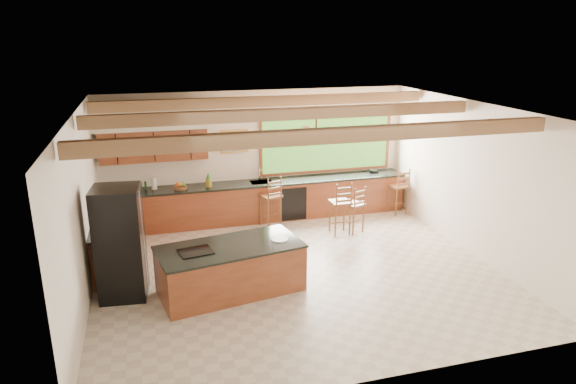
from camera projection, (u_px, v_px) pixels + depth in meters
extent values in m
plane|color=beige|center=(297.00, 272.00, 9.52)|extent=(7.20, 7.20, 0.00)
cube|color=silver|center=(258.00, 154.00, 12.06)|extent=(7.20, 0.04, 3.00)
cube|color=silver|center=(376.00, 274.00, 6.09)|extent=(7.20, 0.04, 3.00)
cube|color=silver|center=(81.00, 213.00, 8.14)|extent=(0.04, 6.50, 3.00)
cube|color=silver|center=(474.00, 180.00, 10.01)|extent=(0.04, 6.50, 3.00)
cube|color=#986F4C|center=(298.00, 110.00, 8.63)|extent=(7.20, 6.50, 0.04)
cube|color=#876243|center=(331.00, 136.00, 7.20)|extent=(7.10, 0.15, 0.22)
cube|color=#876243|center=(290.00, 114.00, 9.13)|extent=(7.10, 0.15, 0.22)
cube|color=#876243|center=(266.00, 101.00, 10.78)|extent=(7.10, 0.15, 0.22)
cube|color=brown|center=(154.00, 145.00, 11.16)|extent=(2.30, 0.35, 0.70)
cube|color=beige|center=(152.00, 118.00, 10.92)|extent=(2.60, 0.50, 0.48)
cylinder|color=#FFEABF|center=(118.00, 130.00, 10.80)|extent=(0.10, 0.10, 0.01)
cylinder|color=#FFEABF|center=(186.00, 127.00, 11.17)|extent=(0.10, 0.10, 0.01)
cube|color=#5FA33A|center=(326.00, 144.00, 12.42)|extent=(3.20, 0.04, 1.30)
cube|color=#BD8239|center=(234.00, 141.00, 11.79)|extent=(0.64, 0.03, 0.54)
cube|color=#42785E|center=(235.00, 142.00, 11.77)|extent=(0.54, 0.01, 0.44)
cube|color=brown|center=(262.00, 202.00, 12.06)|extent=(7.00, 0.65, 0.88)
cube|color=black|center=(261.00, 183.00, 11.93)|extent=(7.04, 0.69, 0.04)
cube|color=brown|center=(114.00, 241.00, 9.79)|extent=(0.65, 2.35, 0.88)
cube|color=black|center=(111.00, 218.00, 9.65)|extent=(0.69, 2.39, 0.04)
cube|color=black|center=(294.00, 204.00, 11.95)|extent=(0.60, 0.02, 0.78)
cube|color=silver|center=(261.00, 183.00, 11.93)|extent=(0.50, 0.38, 0.03)
cylinder|color=silver|center=(259.00, 174.00, 12.06)|extent=(0.03, 0.03, 0.30)
cylinder|color=silver|center=(260.00, 169.00, 11.93)|extent=(0.03, 0.20, 0.03)
cylinder|color=silver|center=(154.00, 183.00, 11.31)|extent=(0.11, 0.11, 0.28)
cylinder|color=#1C441B|center=(141.00, 186.00, 11.28)|extent=(0.05, 0.05, 0.18)
cylinder|color=#1C441B|center=(146.00, 185.00, 11.35)|extent=(0.05, 0.05, 0.18)
cube|color=black|center=(373.00, 171.00, 12.71)|extent=(0.22, 0.18, 0.09)
cube|color=brown|center=(231.00, 270.00, 8.70)|extent=(2.51, 1.48, 0.80)
cube|color=black|center=(230.00, 247.00, 8.57)|extent=(2.55, 1.52, 0.04)
cube|color=black|center=(196.00, 252.00, 8.32)|extent=(0.59, 0.50, 0.02)
cylinder|color=silver|center=(279.00, 239.00, 8.82)|extent=(0.29, 0.29, 0.01)
cube|color=black|center=(120.00, 243.00, 8.39)|extent=(0.81, 0.79, 1.90)
cube|color=silver|center=(144.00, 241.00, 8.48)|extent=(0.03, 0.05, 1.75)
cube|color=brown|center=(270.00, 196.00, 11.58)|extent=(0.53, 0.53, 0.04)
cylinder|color=brown|center=(265.00, 214.00, 11.50)|extent=(0.04, 0.04, 0.69)
cylinder|color=brown|center=(280.00, 213.00, 11.58)|extent=(0.04, 0.04, 0.69)
cylinder|color=brown|center=(262.00, 209.00, 11.81)|extent=(0.04, 0.04, 0.69)
cylinder|color=brown|center=(276.00, 208.00, 11.89)|extent=(0.04, 0.04, 0.69)
cube|color=brown|center=(340.00, 202.00, 11.16)|extent=(0.43, 0.43, 0.04)
cylinder|color=brown|center=(335.00, 221.00, 11.07)|extent=(0.04, 0.04, 0.69)
cylinder|color=brown|center=(350.00, 220.00, 11.15)|extent=(0.04, 0.04, 0.69)
cylinder|color=brown|center=(330.00, 216.00, 11.38)|extent=(0.04, 0.04, 0.69)
cylinder|color=brown|center=(344.00, 215.00, 11.46)|extent=(0.04, 0.04, 0.69)
cube|color=brown|center=(354.00, 204.00, 11.26)|extent=(0.49, 0.49, 0.04)
cylinder|color=brown|center=(350.00, 221.00, 11.18)|extent=(0.04, 0.04, 0.62)
cylinder|color=brown|center=(363.00, 220.00, 11.26)|extent=(0.04, 0.04, 0.62)
cylinder|color=brown|center=(345.00, 217.00, 11.46)|extent=(0.04, 0.04, 0.62)
cylinder|color=brown|center=(357.00, 215.00, 11.54)|extent=(0.04, 0.04, 0.62)
cube|color=brown|center=(399.00, 186.00, 12.42)|extent=(0.48, 0.48, 0.04)
cylinder|color=brown|center=(395.00, 202.00, 12.33)|extent=(0.04, 0.04, 0.67)
cylinder|color=brown|center=(407.00, 201.00, 12.42)|extent=(0.04, 0.04, 0.67)
cylinder|color=brown|center=(389.00, 198.00, 12.63)|extent=(0.04, 0.04, 0.67)
cylinder|color=brown|center=(400.00, 197.00, 12.72)|extent=(0.04, 0.04, 0.67)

